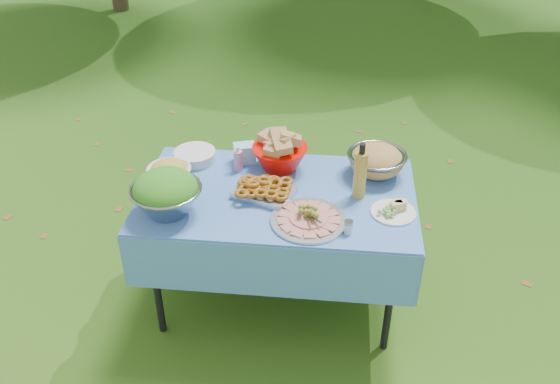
# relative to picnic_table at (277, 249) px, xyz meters

# --- Properties ---
(ground) EXTENTS (80.00, 80.00, 0.00)m
(ground) POSITION_rel_picnic_table_xyz_m (0.00, 0.00, -0.38)
(ground) COLOR #0F380A
(ground) RESTS_ON ground
(picnic_table) EXTENTS (1.46, 0.86, 0.76)m
(picnic_table) POSITION_rel_picnic_table_xyz_m (0.00, 0.00, 0.00)
(picnic_table) COLOR #84BEFF
(picnic_table) RESTS_ON ground
(salad_bowl) EXTENTS (0.43, 0.43, 0.23)m
(salad_bowl) POSITION_rel_picnic_table_xyz_m (-0.53, -0.22, 0.50)
(salad_bowl) COLOR gray
(salad_bowl) RESTS_ON picnic_table
(pasta_bowl_white) EXTENTS (0.25, 0.25, 0.13)m
(pasta_bowl_white) POSITION_rel_picnic_table_xyz_m (-0.60, 0.05, 0.45)
(pasta_bowl_white) COLOR silver
(pasta_bowl_white) RESTS_ON picnic_table
(plate_stack) EXTENTS (0.30, 0.30, 0.06)m
(plate_stack) POSITION_rel_picnic_table_xyz_m (-0.51, 0.30, 0.41)
(plate_stack) COLOR silver
(plate_stack) RESTS_ON picnic_table
(wipes_box) EXTENTS (0.14, 0.12, 0.11)m
(wipes_box) POSITION_rel_picnic_table_xyz_m (-0.22, 0.31, 0.44)
(wipes_box) COLOR #9FD7F2
(wipes_box) RESTS_ON picnic_table
(sanitizer_bottle) EXTENTS (0.05, 0.05, 0.15)m
(sanitizer_bottle) POSITION_rel_picnic_table_xyz_m (-0.24, 0.22, 0.45)
(sanitizer_bottle) COLOR pink
(sanitizer_bottle) RESTS_ON picnic_table
(bread_bowl) EXTENTS (0.33, 0.33, 0.21)m
(bread_bowl) POSITION_rel_picnic_table_xyz_m (-0.01, 0.26, 0.48)
(bread_bowl) COLOR #EA0B01
(bread_bowl) RESTS_ON picnic_table
(pasta_bowl_steel) EXTENTS (0.43, 0.43, 0.17)m
(pasta_bowl_steel) POSITION_rel_picnic_table_xyz_m (0.53, 0.26, 0.47)
(pasta_bowl_steel) COLOR gray
(pasta_bowl_steel) RESTS_ON picnic_table
(fried_tray) EXTENTS (0.35, 0.30, 0.07)m
(fried_tray) POSITION_rel_picnic_table_xyz_m (-0.07, -0.02, 0.42)
(fried_tray) COLOR #BDBCC2
(fried_tray) RESTS_ON picnic_table
(charcuterie_platter) EXTENTS (0.46, 0.46, 0.09)m
(charcuterie_platter) POSITION_rel_picnic_table_xyz_m (0.18, -0.23, 0.42)
(charcuterie_platter) COLOR silver
(charcuterie_platter) RESTS_ON picnic_table
(oil_bottle) EXTENTS (0.08, 0.08, 0.31)m
(oil_bottle) POSITION_rel_picnic_table_xyz_m (0.43, 0.03, 0.54)
(oil_bottle) COLOR #B58E2F
(oil_bottle) RESTS_ON picnic_table
(cheese_plate) EXTENTS (0.25, 0.25, 0.06)m
(cheese_plate) POSITION_rel_picnic_table_xyz_m (0.60, -0.11, 0.41)
(cheese_plate) COLOR silver
(cheese_plate) RESTS_ON picnic_table
(shaker) EXTENTS (0.06, 0.06, 0.07)m
(shaker) POSITION_rel_picnic_table_xyz_m (0.38, -0.30, 0.42)
(shaker) COLOR silver
(shaker) RESTS_ON picnic_table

